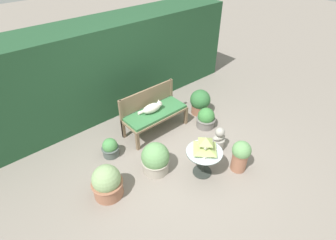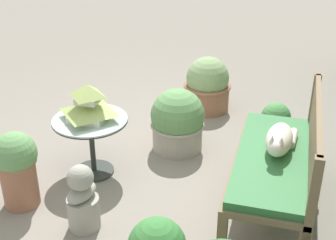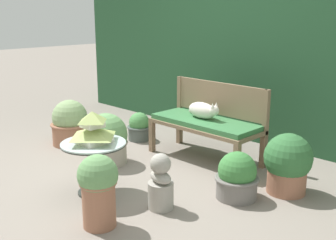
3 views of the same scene
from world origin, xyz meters
name	(u,v)px [view 1 (image 1 of 3)]	position (x,y,z in m)	size (l,w,h in m)	color
ground	(178,159)	(0.00, 0.00, 0.00)	(30.00, 30.00, 0.00)	gray
foliage_hedge_back	(104,67)	(0.00, 2.45, 0.98)	(6.40, 1.08, 1.95)	#234C2D
garden_bench	(155,114)	(0.22, 0.95, 0.41)	(1.33, 0.55, 0.48)	#7F664C
bench_backrest	(147,100)	(0.22, 1.20, 0.63)	(1.33, 0.06, 0.88)	#7F664C
cat	(152,108)	(0.16, 0.98, 0.57)	(0.51, 0.24, 0.21)	silver
patio_table	(204,156)	(0.10, -0.51, 0.39)	(0.61, 0.61, 0.50)	#2D332D
pagoda_birdhouse	(205,146)	(0.10, -0.51, 0.63)	(0.37, 0.37, 0.30)	silver
garden_bust	(219,140)	(0.77, -0.29, 0.23)	(0.28, 0.23, 0.50)	#A39E93
potted_plant_table_far	(241,155)	(0.65, -0.86, 0.33)	(0.33, 0.33, 0.61)	#9E664C
potted_plant_patio_mid	(107,182)	(-1.38, 0.16, 0.27)	(0.50, 0.50, 0.58)	#9E664C
potted_plant_path_edge	(110,148)	(-0.88, 0.91, 0.17)	(0.33, 0.33, 0.38)	#4C5651
potted_plant_table_near	(200,102)	(1.38, 0.79, 0.29)	(0.46, 0.46, 0.58)	#9E664C
potted_plant_hedge_corner	(206,118)	(1.11, 0.36, 0.20)	(0.42, 0.42, 0.44)	slate
potted_plant_bench_right	(155,159)	(-0.48, 0.07, 0.27)	(0.49, 0.49, 0.58)	#ADA393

